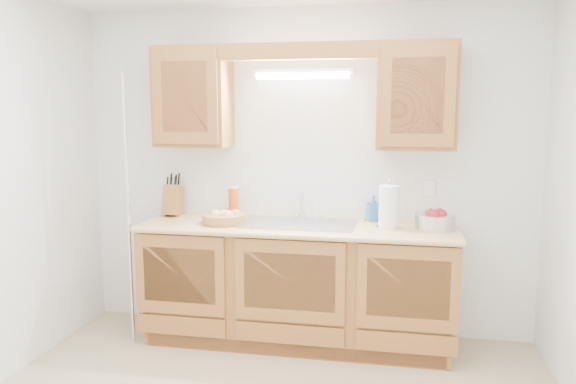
% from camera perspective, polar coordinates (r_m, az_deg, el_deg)
% --- Properties ---
extents(room, '(3.52, 3.50, 2.50)m').
position_cam_1_polar(room, '(2.90, -3.16, -1.21)').
color(room, tan).
rests_on(room, ground).
extents(base_cabinets, '(2.20, 0.60, 0.86)m').
position_cam_1_polar(base_cabinets, '(4.24, 0.94, -9.38)').
color(base_cabinets, '#945E2B').
rests_on(base_cabinets, ground).
extents(countertop, '(2.30, 0.63, 0.04)m').
position_cam_1_polar(countertop, '(4.11, 0.92, -3.60)').
color(countertop, '#E8BF7A').
rests_on(countertop, base_cabinets).
extents(upper_cabinet_left, '(0.55, 0.33, 0.75)m').
position_cam_1_polar(upper_cabinet_left, '(4.39, -9.58, 9.46)').
color(upper_cabinet_left, '#945E2B').
rests_on(upper_cabinet_left, room).
extents(upper_cabinet_right, '(0.55, 0.33, 0.75)m').
position_cam_1_polar(upper_cabinet_right, '(4.11, 12.95, 9.45)').
color(upper_cabinet_right, '#945E2B').
rests_on(upper_cabinet_right, room).
extents(valance, '(2.20, 0.05, 0.12)m').
position_cam_1_polar(valance, '(4.05, 0.97, 14.15)').
color(valance, '#945E2B').
rests_on(valance, room).
extents(fluorescent_fixture, '(0.76, 0.08, 0.08)m').
position_cam_1_polar(fluorescent_fixture, '(4.26, 1.51, 11.93)').
color(fluorescent_fixture, white).
rests_on(fluorescent_fixture, room).
extents(sink, '(0.84, 0.46, 0.36)m').
position_cam_1_polar(sink, '(4.14, 0.97, -4.24)').
color(sink, '#9E9EA3').
rests_on(sink, countertop).
extents(wire_shelf_pole, '(0.03, 0.03, 2.00)m').
position_cam_1_polar(wire_shelf_pole, '(4.23, -15.91, -1.92)').
color(wire_shelf_pole, silver).
rests_on(wire_shelf_pole, ground).
extents(outlet_plate, '(0.08, 0.01, 0.12)m').
position_cam_1_polar(outlet_plate, '(4.31, 14.18, 0.36)').
color(outlet_plate, white).
rests_on(outlet_plate, room).
extents(fruit_basket, '(0.43, 0.43, 0.10)m').
position_cam_1_polar(fruit_basket, '(4.18, -6.52, -2.55)').
color(fruit_basket, '#A97D44').
rests_on(fruit_basket, countertop).
extents(knife_block, '(0.13, 0.20, 0.35)m').
position_cam_1_polar(knife_block, '(4.53, -11.62, -0.79)').
color(knife_block, '#945E2B').
rests_on(knife_block, countertop).
extents(orange_canister, '(0.09, 0.09, 0.24)m').
position_cam_1_polar(orange_canister, '(4.41, -5.53, -0.98)').
color(orange_canister, '#E4540C').
rests_on(orange_canister, countertop).
extents(soap_bottle, '(0.11, 0.12, 0.20)m').
position_cam_1_polar(soap_bottle, '(4.27, 8.65, -1.63)').
color(soap_bottle, blue).
rests_on(soap_bottle, countertop).
extents(sponge, '(0.13, 0.09, 0.03)m').
position_cam_1_polar(sponge, '(4.30, 8.63, -2.76)').
color(sponge, '#CC333F').
rests_on(sponge, countertop).
extents(paper_towel, '(0.18, 0.18, 0.36)m').
position_cam_1_polar(paper_towel, '(4.03, 10.20, -1.51)').
color(paper_towel, silver).
rests_on(paper_towel, countertop).
extents(apple_bowl, '(0.30, 0.30, 0.15)m').
position_cam_1_polar(apple_bowl, '(4.08, 14.72, -2.78)').
color(apple_bowl, silver).
rests_on(apple_bowl, countertop).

